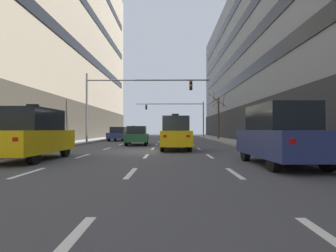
{
  "coord_description": "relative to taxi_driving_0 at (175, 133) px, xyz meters",
  "views": [
    {
      "loc": [
        1.19,
        -15.96,
        1.33
      ],
      "look_at": [
        0.88,
        20.85,
        1.79
      ],
      "focal_mm": 28.0,
      "sensor_mm": 36.0,
      "label": 1
    }
  ],
  "objects": [
    {
      "name": "car_parked_0",
      "position": [
        3.72,
        -7.17,
        0.05
      ],
      "size": [
        2.04,
        4.69,
        2.25
      ],
      "color": "black",
      "rests_on": "ground"
    },
    {
      "name": "pedestrian_0",
      "position": [
        6.25,
        4.98,
        -0.06
      ],
      "size": [
        0.53,
        0.25,
        1.52
      ],
      "color": "black",
      "rests_on": "sidewalk_right"
    },
    {
      "name": "taxi_driving_6",
      "position": [
        -6.28,
        -5.57,
        0.04
      ],
      "size": [
        2.01,
        4.64,
        2.42
      ],
      "color": "black",
      "rests_on": "ground"
    },
    {
      "name": "taxi_driving_1",
      "position": [
        0.16,
        12.5,
        -0.3
      ],
      "size": [
        1.87,
        4.22,
        1.73
      ],
      "color": "black",
      "rests_on": "ground"
    },
    {
      "name": "lane_stripe_l3_s3",
      "position": [
        1.63,
        -3.88,
        -1.07
      ],
      "size": [
        0.16,
        2.0,
        0.01
      ],
      "primitive_type": "cube",
      "color": "silver",
      "rests_on": "ground"
    },
    {
      "name": "lane_stripe_l3_s7",
      "position": [
        1.63,
        16.12,
        -1.07
      ],
      "size": [
        0.16,
        2.0,
        0.01
      ],
      "primitive_type": "cube",
      "color": "silver",
      "rests_on": "ground"
    },
    {
      "name": "lane_stripe_l2_s3",
      "position": [
        -1.51,
        -3.88,
        -1.07
      ],
      "size": [
        0.16,
        2.0,
        0.01
      ],
      "primitive_type": "cube",
      "color": "silver",
      "rests_on": "ground"
    },
    {
      "name": "lane_stripe_l3_s8",
      "position": [
        1.63,
        21.12,
        -1.07
      ],
      "size": [
        0.16,
        2.0,
        0.01
      ],
      "primitive_type": "cube",
      "color": "silver",
      "rests_on": "ground"
    },
    {
      "name": "lane_stripe_l3_s6",
      "position": [
        1.63,
        11.12,
        -1.07
      ],
      "size": [
        0.16,
        2.0,
        0.01
      ],
      "primitive_type": "cube",
      "color": "silver",
      "rests_on": "ground"
    },
    {
      "name": "lane_stripe_l1_s5",
      "position": [
        -4.66,
        6.12,
        -1.07
      ],
      "size": [
        0.16,
        2.0,
        0.01
      ],
      "primitive_type": "cube",
      "color": "silver",
      "rests_on": "ground"
    },
    {
      "name": "lane_stripe_l2_s9",
      "position": [
        -1.51,
        26.12,
        -1.07
      ],
      "size": [
        0.16,
        2.0,
        0.01
      ],
      "primitive_type": "cube",
      "color": "silver",
      "rests_on": "ground"
    },
    {
      "name": "lane_stripe_l2_s10",
      "position": [
        -1.51,
        31.12,
        -1.07
      ],
      "size": [
        0.16,
        2.0,
        0.01
      ],
      "primitive_type": "cube",
      "color": "silver",
      "rests_on": "ground"
    },
    {
      "name": "lane_stripe_l3_s2",
      "position": [
        1.63,
        -8.88,
        -1.07
      ],
      "size": [
        0.16,
        2.0,
        0.01
      ],
      "primitive_type": "cube",
      "color": "silver",
      "rests_on": "ground"
    },
    {
      "name": "lane_stripe_l3_s10",
      "position": [
        1.63,
        31.12,
        -1.07
      ],
      "size": [
        0.16,
        2.0,
        0.01
      ],
      "primitive_type": "cube",
      "color": "silver",
      "rests_on": "ground"
    },
    {
      "name": "traffic_signal_0",
      "position": [
        -4.49,
        7.72,
        3.59
      ],
      "size": [
        11.65,
        0.35,
        6.47
      ],
      "color": "#4C4C51",
      "rests_on": "sidewalk_left"
    },
    {
      "name": "ground_plane",
      "position": [
        -1.51,
        -0.88,
        -1.07
      ],
      "size": [
        120.0,
        120.0,
        0.0
      ],
      "primitive_type": "plane",
      "color": "#424247"
    },
    {
      "name": "lane_stripe_l2_s1",
      "position": [
        -1.51,
        -13.88,
        -1.07
      ],
      "size": [
        0.16,
        2.0,
        0.01
      ],
      "primitive_type": "cube",
      "color": "silver",
      "rests_on": "ground"
    },
    {
      "name": "lane_stripe_l1_s3",
      "position": [
        -4.66,
        -3.88,
        -1.07
      ],
      "size": [
        0.16,
        2.0,
        0.01
      ],
      "primitive_type": "cube",
      "color": "silver",
      "rests_on": "ground"
    },
    {
      "name": "taxi_driving_0",
      "position": [
        0.0,
        0.0,
        0.0
      ],
      "size": [
        1.92,
        4.47,
        2.33
      ],
      "color": "black",
      "rests_on": "ground"
    },
    {
      "name": "street_tree_0",
      "position": [
        5.81,
        16.45,
        2.01
      ],
      "size": [
        2.17,
        1.99,
        6.04
      ],
      "color": "#4C3823",
      "rests_on": "sidewalk_right"
    },
    {
      "name": "lane_stripe_l3_s9",
      "position": [
        1.63,
        26.12,
        -1.07
      ],
      "size": [
        0.16,
        2.0,
        0.01
      ],
      "primitive_type": "cube",
      "color": "silver",
      "rests_on": "ground"
    },
    {
      "name": "lane_stripe_l3_s5",
      "position": [
        1.63,
        6.12,
        -1.07
      ],
      "size": [
        0.16,
        2.0,
        0.01
      ],
      "primitive_type": "cube",
      "color": "silver",
      "rests_on": "ground"
    },
    {
      "name": "traffic_signal_1",
      "position": [
        1.41,
        26.52,
        3.25
      ],
      "size": [
        11.24,
        0.35,
        5.71
      ],
      "color": "#4C4C51",
      "rests_on": "sidewalk_right"
    },
    {
      "name": "pedestrian_1",
      "position": [
        6.44,
        -4.52,
        0.03
      ],
      "size": [
        0.35,
        0.46,
        1.67
      ],
      "color": "#383D59",
      "rests_on": "sidewalk_right"
    },
    {
      "name": "lane_stripe_l2_s7",
      "position": [
        -1.51,
        16.12,
        -1.07
      ],
      "size": [
        0.16,
        2.0,
        0.01
      ],
      "primitive_type": "cube",
      "color": "silver",
      "rests_on": "ground"
    },
    {
      "name": "taxi_driving_4",
      "position": [
        -6.21,
        25.12,
        -0.23
      ],
      "size": [
        2.05,
        4.61,
        1.89
      ],
      "color": "black",
      "rests_on": "ground"
    },
    {
      "name": "car_driving_2",
      "position": [
        -6.28,
        13.35,
        -0.28
      ],
      "size": [
        1.99,
        4.37,
        1.61
      ],
      "color": "black",
      "rests_on": "ground"
    },
    {
      "name": "lane_stripe_l1_s6",
      "position": [
        -4.66,
        11.12,
        -1.07
      ],
      "size": [
        0.16,
        2.0,
        0.01
      ],
      "primitive_type": "cube",
      "color": "silver",
      "rests_on": "ground"
    },
    {
      "name": "lane_stripe_l2_s5",
      "position": [
        -1.51,
        6.12,
        -1.07
      ],
      "size": [
        0.16,
        2.0,
        0.01
      ],
      "primitive_type": "cube",
      "color": "silver",
      "rests_on": "ground"
    },
    {
      "name": "car_driving_3",
      "position": [
        -3.12,
        5.28,
        -0.29
      ],
      "size": [
        1.97,
        4.32,
        1.59
      ],
      "color": "black",
      "rests_on": "ground"
    },
    {
      "name": "lane_stripe_l1_s7",
      "position": [
        -4.66,
        16.12,
        -1.07
      ],
      "size": [
        0.16,
        2.0,
        0.01
      ],
      "primitive_type": "cube",
      "color": "silver",
      "rests_on": "ground"
    },
    {
      "name": "lane_stripe_l2_s6",
      "position": [
        -1.51,
        11.12,
        -1.07
      ],
      "size": [
        0.16,
        2.0,
        0.01
      ],
      "primitive_type": "cube",
      "color": "silver",
      "rests_on": "ground"
    },
    {
      "name": "taxi_driving_5",
      "position": [
        0.04,
        28.88,
        -0.06
      ],
      "size": [
        1.85,
        4.23,
        2.2
      ],
      "color": "black",
      "rests_on": "ground"
    },
    {
      "name": "sidewalk_right",
      "position": [
        6.09,
        -0.88,
        -1.0
      ],
      "size": [
        2.63,
        80.0,
        0.14
      ],
      "primitive_type": "cube",
      "color": "gray",
      "rests_on": "ground"
    },
    {
      "name": "lane_stripe_l2_s4",
      "position": [
        -1.51,
        1.12,
        -1.07
      ],
      "size": [
        0.16,
        2.0,
        0.01
      ],
      "primitive_type": "cube",
      "color": "silver",
      "rests_on": "ground"
    },
    {
      "name": "sidewalk_left",
      "position": [
        -9.12,
        -0.88,
        -1.0
      ],
      "size": [
        2.63,
        80.0,
        0.14
      ],
      "primitive_type": "cube",
      "color": "gray",
      "rests_on": "ground"
    },
    {
      "name": "lane_stripe_l1_s8",
      "position": [
        -4.66,
        21.12,
        -1.07
      ],
      "size": [
        0.16,
        2.0,
        0.01
      ],
      "primitive_type": "cube",
      "color": "silver",
      "rests_on": "ground"
    },
    {
      "name": "lane_stripe_l1_s9",
      "position": [
        -4.66,
        26.12,
        -1.07
      ],
      "size": [
        0.16,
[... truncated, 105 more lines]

